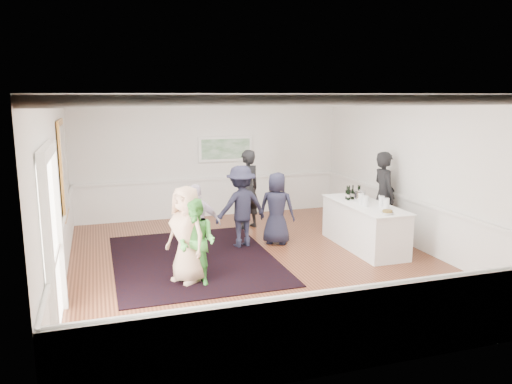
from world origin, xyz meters
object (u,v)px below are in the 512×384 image
object	(u,v)px
guest_dark_b	(247,189)
guest_navy	(277,208)
guest_tan	(187,234)
ice_bucket	(359,196)
bartender	(384,195)
serving_table	(364,226)
guest_dark_a	(241,206)
guest_green	(196,242)
nut_bowl	(387,212)
guest_lilac	(197,224)

from	to	relation	value
guest_dark_b	guest_navy	distance (m)	1.45
guest_tan	ice_bucket	xyz separation A→B (m)	(3.89, 1.03, 0.22)
guest_navy	bartender	bearing A→B (deg)	-155.36
serving_table	ice_bucket	bearing A→B (deg)	90.60
bartender	ice_bucket	world-z (taller)	bartender
guest_dark_a	guest_navy	world-z (taller)	guest_dark_a
guest_green	nut_bowl	xyz separation A→B (m)	(3.69, 0.03, 0.24)
guest_green	guest_lilac	world-z (taller)	guest_lilac
bartender	nut_bowl	xyz separation A→B (m)	(-0.83, -1.45, 0.00)
guest_dark_a	guest_green	bearing A→B (deg)	44.83
guest_tan	guest_dark_b	bearing A→B (deg)	113.28
serving_table	guest_dark_b	distance (m)	2.98
bartender	guest_lilac	world-z (taller)	bartender
serving_table	guest_tan	bearing A→B (deg)	-168.38
guest_lilac	ice_bucket	xyz separation A→B (m)	(3.53, 0.14, 0.29)
guest_navy	serving_table	bearing A→B (deg)	-174.43
guest_dark_b	ice_bucket	size ratio (longest dim) A/B	7.32
guest_green	ice_bucket	xyz separation A→B (m)	(3.75, 1.21, 0.32)
ice_bucket	guest_dark_b	bearing A→B (deg)	132.99
guest_lilac	nut_bowl	size ratio (longest dim) A/B	6.54
guest_dark_b	nut_bowl	distance (m)	3.69
guest_dark_b	guest_navy	bearing A→B (deg)	79.12
nut_bowl	guest_lilac	bearing A→B (deg)	163.29
guest_navy	ice_bucket	xyz separation A→B (m)	(1.65, -0.60, 0.28)
guest_green	guest_tan	bearing A→B (deg)	170.07
guest_green	nut_bowl	size ratio (longest dim) A/B	6.36
serving_table	guest_dark_a	bearing A→B (deg)	160.29
serving_table	bartender	distance (m)	1.05
bartender	guest_dark_b	size ratio (longest dim) A/B	1.03
guest_green	guest_navy	world-z (taller)	guest_navy
bartender	serving_table	bearing A→B (deg)	128.58
bartender	guest_navy	xyz separation A→B (m)	(-2.42, 0.33, -0.20)
bartender	guest_tan	world-z (taller)	bartender
guest_tan	guest_lilac	distance (m)	0.97
bartender	guest_lilac	distance (m)	4.32
guest_tan	nut_bowl	distance (m)	3.83
serving_table	guest_navy	bearing A→B (deg)	153.22
bartender	ice_bucket	distance (m)	0.82
guest_dark_b	ice_bucket	distance (m)	2.77
guest_lilac	ice_bucket	bearing A→B (deg)	-169.44
serving_table	ice_bucket	distance (m)	0.63
guest_tan	guest_green	bearing A→B (deg)	3.72
guest_green	ice_bucket	size ratio (longest dim) A/B	5.74
guest_green	guest_lilac	size ratio (longest dim) A/B	0.97
nut_bowl	ice_bucket	bearing A→B (deg)	87.09
serving_table	guest_green	bearing A→B (deg)	-165.45
guest_lilac	nut_bowl	world-z (taller)	guest_lilac
nut_bowl	guest_dark_b	bearing A→B (deg)	119.72
bartender	guest_dark_a	size ratio (longest dim) A/B	1.13
guest_tan	guest_dark_b	distance (m)	3.66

